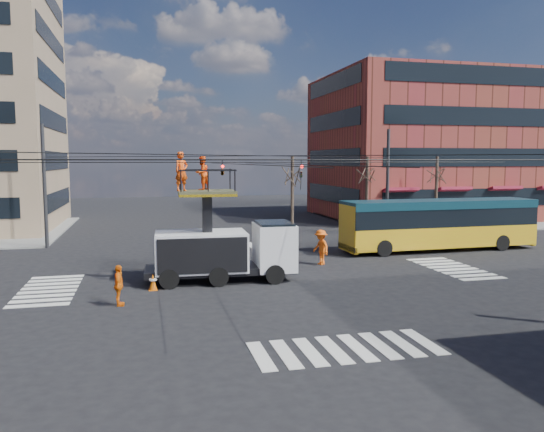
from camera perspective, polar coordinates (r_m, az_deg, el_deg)
The scene contains 13 objects.
ground at distance 25.89m, azimuth -0.32°, elevation -6.68°, with size 120.00×120.00×0.00m, color black.
sidewalk_ne at distance 53.19m, azimuth 16.70°, elevation -0.32°, with size 18.00×18.00×0.12m, color slate.
crosswalks at distance 25.89m, azimuth -0.32°, elevation -6.66°, with size 22.40×22.40×0.02m, color silver, non-canonical shape.
building_ne at distance 55.97m, azimuth 16.24°, elevation 7.11°, with size 20.06×16.06×14.00m.
overhead_network at distance 25.67m, azimuth -0.69°, elevation 2.88°, with size 24.24×24.24×8.00m.
tree_a at distance 39.60m, azimuth 2.20°, elevation 4.47°, with size 2.00×2.00×6.00m.
tree_b at distance 41.65m, azimuth 10.19°, elevation 4.45°, with size 2.00×2.00×6.00m.
tree_c at distance 44.41m, azimuth 17.31°, elevation 4.37°, with size 2.00×2.00×6.00m.
utility_truck at distance 25.11m, azimuth -5.14°, elevation -2.46°, with size 7.10×2.90×6.08m.
city_bus at distance 35.19m, azimuth 17.52°, elevation -0.74°, with size 12.70×2.88×3.20m.
traffic_cone at distance 24.04m, azimuth -12.69°, elevation -6.93°, with size 0.36×0.36×0.73m, color #D25808.
worker_ground at distance 21.74m, azimuth -16.16°, elevation -7.19°, with size 0.95×0.40×1.62m, color orange.
flagger at distance 29.09m, azimuth 5.27°, elevation -3.37°, with size 1.24×0.71×1.93m, color #F3580F.
Camera 1 is at (-5.84, -24.57, 5.68)m, focal length 35.00 mm.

